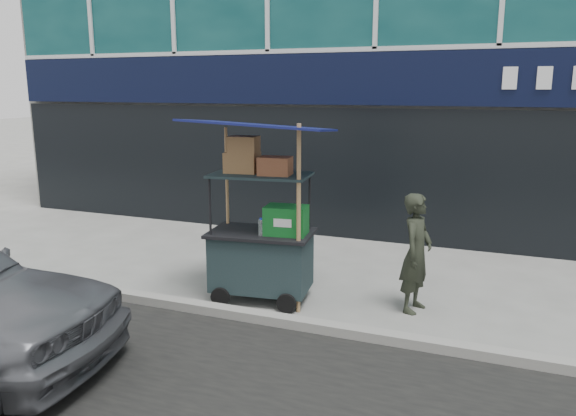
% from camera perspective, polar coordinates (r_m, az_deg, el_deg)
% --- Properties ---
extents(ground, '(80.00, 80.00, 0.00)m').
position_cam_1_polar(ground, '(6.93, 0.54, -11.29)').
color(ground, slate).
rests_on(ground, ground).
extents(curb, '(80.00, 0.18, 0.12)m').
position_cam_1_polar(curb, '(6.73, -0.08, -11.46)').
color(curb, gray).
rests_on(curb, ground).
extents(vendor_cart, '(1.92, 1.46, 2.40)m').
position_cam_1_polar(vendor_cart, '(7.30, -2.62, -3.07)').
color(vendor_cart, '#182929').
rests_on(vendor_cart, ground).
extents(vendor_man, '(0.46, 0.61, 1.50)m').
position_cam_1_polar(vendor_man, '(7.15, 12.91, -4.48)').
color(vendor_man, black).
rests_on(vendor_man, ground).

